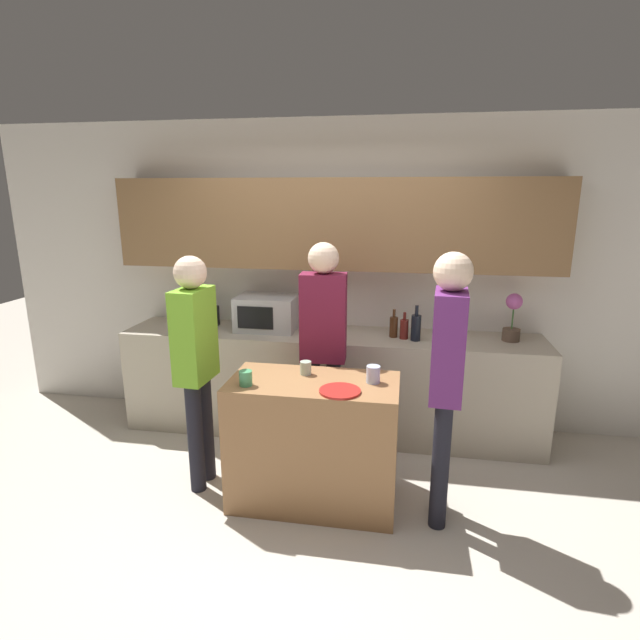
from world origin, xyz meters
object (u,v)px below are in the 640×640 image
bottle_2 (416,327)px  person_left (196,354)px  toaster (203,316)px  potted_plant (513,317)px  bottle_0 (394,326)px  plate_on_island (340,391)px  cup_1 (373,374)px  microwave (267,313)px  person_center (447,367)px  person_right (323,335)px  cup_0 (246,378)px  cup_2 (306,368)px  bottle_1 (404,329)px

bottle_2 → person_left: (-1.51, -0.93, -0.01)m
toaster → potted_plant: bearing=0.0°
bottle_0 → plate_on_island: (-0.29, -1.22, -0.10)m
cup_1 → person_left: person_left is taller
microwave → person_center: 1.88m
cup_1 → person_right: size_ratio=0.06×
plate_on_island → person_center: person_center is taller
plate_on_island → cup_0: bearing=179.3°
plate_on_island → bottle_2: bearing=67.5°
person_left → cup_0: bearing=67.9°
potted_plant → cup_1: bearing=-134.4°
cup_2 → cup_0: bearing=-142.1°
cup_2 → person_left: bearing=-175.8°
cup_0 → person_center: 1.26m
bottle_1 → cup_2: 1.12m
potted_plant → bottle_2: bearing=-170.6°
person_right → toaster: bearing=-28.0°
bottle_2 → cup_2: bearing=-130.4°
toaster → plate_on_island: 1.91m
potted_plant → person_right: size_ratio=0.23×
potted_plant → person_left: 2.51m
person_right → potted_plant: bearing=-161.5°
bottle_1 → bottle_2: bearing=-21.2°
toaster → person_center: 2.38m
bottle_0 → person_left: person_left is taller
bottle_0 → cup_2: bearing=-120.7°
microwave → bottle_1: size_ratio=2.31×
potted_plant → bottle_0: (-0.95, -0.06, -0.11)m
microwave → person_center: person_center is taller
cup_0 → person_center: size_ratio=0.06×
potted_plant → person_left: size_ratio=0.23×
bottle_0 → person_center: size_ratio=0.14×
cup_0 → person_right: person_right is taller
cup_1 → person_center: 0.48m
microwave → bottle_0: 1.11m
person_left → person_right: (0.81, 0.49, 0.04)m
bottle_1 → plate_on_island: (-0.38, -1.18, -0.10)m
toaster → cup_0: toaster is taller
potted_plant → plate_on_island: 1.79m
microwave → plate_on_island: microwave is taller
person_left → person_right: person_right is taller
bottle_0 → person_center: person_center is taller
cup_2 → plate_on_island: bearing=-44.9°
potted_plant → person_right: (-1.47, -0.57, -0.06)m
bottle_1 → microwave: bearing=175.8°
bottle_2 → plate_on_island: bottle_2 is taller
plate_on_island → cup_1: size_ratio=2.31×
person_right → cup_2: bearing=80.8°
cup_0 → cup_2: 0.43m
toaster → plate_on_island: toaster is taller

